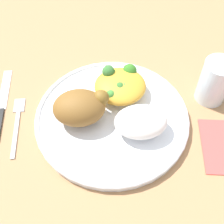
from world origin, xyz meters
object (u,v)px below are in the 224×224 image
object	(u,v)px
knife	(1,109)
napkin	(224,146)
rice_pile	(141,122)
water_glass	(215,81)
plate	(112,118)
fork	(17,123)
mac_cheese_with_broccoli	(120,85)
roasted_chicken	(80,108)

from	to	relation	value
knife	napkin	distance (m)	0.44
rice_pile	water_glass	xyz separation A→B (m)	(0.16, 0.08, 0.01)
plate	fork	bearing A→B (deg)	177.04
plate	water_glass	world-z (taller)	water_glass
knife	napkin	bearing A→B (deg)	-15.99
rice_pile	mac_cheese_with_broccoli	bearing A→B (deg)	106.50
roasted_chicken	mac_cheese_with_broccoli	world-z (taller)	roasted_chicken
mac_cheese_with_broccoli	water_glass	distance (m)	0.19
plate	rice_pile	bearing A→B (deg)	-35.79
roasted_chicken	mac_cheese_with_broccoli	bearing A→B (deg)	37.14
fork	roasted_chicken	bearing A→B (deg)	-4.58
fork	napkin	world-z (taller)	fork
water_glass	roasted_chicken	bearing A→B (deg)	-170.50
rice_pile	fork	size ratio (longest dim) A/B	0.69
knife	water_glass	world-z (taller)	water_glass
roasted_chicken	mac_cheese_with_broccoli	size ratio (longest dim) A/B	1.02
fork	knife	world-z (taller)	knife
fork	water_glass	size ratio (longest dim) A/B	1.49
mac_cheese_with_broccoli	plate	bearing A→B (deg)	-109.54
mac_cheese_with_broccoli	napkin	distance (m)	0.23
rice_pile	knife	size ratio (longest dim) A/B	0.51
napkin	roasted_chicken	bearing A→B (deg)	163.85
plate	water_glass	bearing A→B (deg)	11.93
knife	napkin	xyz separation A→B (m)	(0.43, -0.12, -0.00)
plate	water_glass	xyz separation A→B (m)	(0.21, 0.04, 0.04)
mac_cheese_with_broccoli	fork	xyz separation A→B (m)	(-0.21, -0.05, -0.04)
mac_cheese_with_broccoli	water_glass	xyz separation A→B (m)	(0.19, -0.02, 0.01)
rice_pile	napkin	distance (m)	0.17
mac_cheese_with_broccoli	fork	bearing A→B (deg)	-166.48
mac_cheese_with_broccoli	knife	size ratio (longest dim) A/B	0.55
roasted_chicken	knife	distance (m)	0.18
roasted_chicken	fork	size ratio (longest dim) A/B	0.75
napkin	rice_pile	bearing A→B (deg)	165.15
plate	roasted_chicken	bearing A→B (deg)	-179.38
mac_cheese_with_broccoli	fork	world-z (taller)	mac_cheese_with_broccoli
rice_pile	knife	distance (m)	0.29
mac_cheese_with_broccoli	fork	size ratio (longest dim) A/B	0.73
roasted_chicken	rice_pile	world-z (taller)	roasted_chicken
rice_pile	knife	xyz separation A→B (m)	(-0.27, 0.08, -0.04)
water_glass	fork	bearing A→B (deg)	-175.04
plate	roasted_chicken	size ratio (longest dim) A/B	2.84
roasted_chicken	knife	world-z (taller)	roasted_chicken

